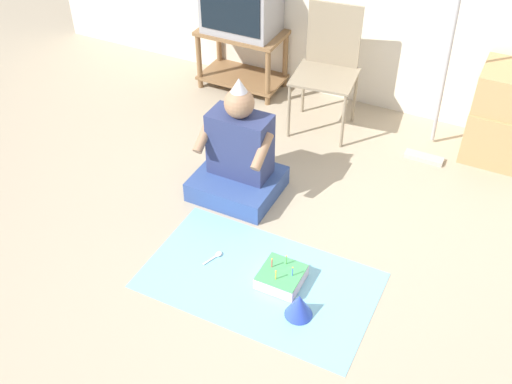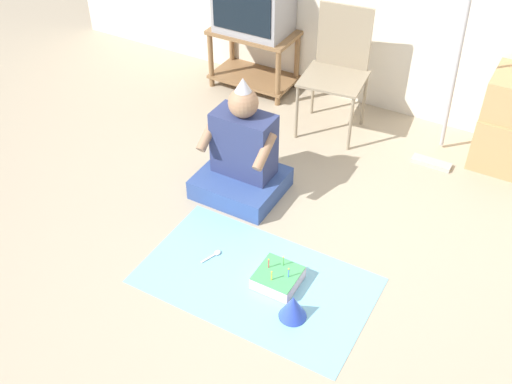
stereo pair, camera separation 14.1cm
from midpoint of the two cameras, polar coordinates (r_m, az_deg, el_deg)
The scene contains 11 objects.
ground_plane at distance 3.38m, azimuth -0.88°, elevation -10.35°, with size 16.00×16.00×0.00m, color tan.
tv_stand at distance 5.13m, azimuth -2.14°, elevation 12.96°, with size 0.71×0.40×0.51m.
tv at distance 4.95m, azimuth -2.26°, elevation 17.65°, with size 0.58×0.39×0.49m.
folding_chair at distance 4.54m, azimuth 6.03°, elevation 12.28°, with size 0.50×0.47×0.93m.
cardboard_box_stack at distance 4.56m, azimuth 22.12°, elevation 6.68°, with size 0.50×0.47×0.68m.
dust_mop at distance 4.37m, azimuth 15.87°, elevation 7.61°, with size 0.28×0.30×1.31m.
person_seated at distance 3.93m, azimuth -2.69°, elevation 3.22°, with size 0.55×0.49×0.84m.
party_cloth at distance 3.48m, azimuth -0.85°, elevation -8.41°, with size 1.33×0.77×0.01m.
birthday_cake at distance 3.44m, azimuth 1.25°, elevation -8.08°, with size 0.24×0.24×0.15m.
party_hat_blue at distance 3.26m, azimuth 2.87°, elevation -10.73°, with size 0.15×0.15×0.15m.
plastic_spoon_near at distance 3.62m, azimuth -4.88°, elevation -6.05°, with size 0.06×0.14×0.01m.
Camera 1 is at (0.96, -1.97, 2.58)m, focal length 42.00 mm.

